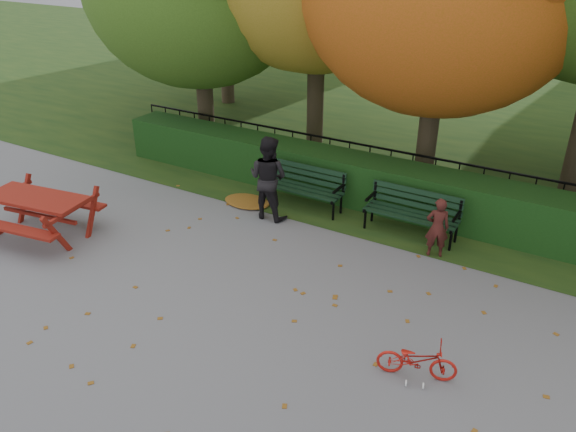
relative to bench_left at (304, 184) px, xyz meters
The scene contains 12 objects.
ground 3.96m from the bench_left, 70.65° to the right, with size 90.00×90.00×0.00m, color slate.
grass_strip 10.39m from the bench_left, 82.81° to the left, with size 90.00×90.00×0.00m, color #183312.
hedge 1.53m from the bench_left, 31.58° to the left, with size 13.00×0.90×1.00m, color black.
iron_fence 2.06m from the bench_left, 50.89° to the left, with size 14.00×0.04×1.02m.
bench_left is the anchor object (origin of this frame).
bench_right 2.40m from the bench_left, ahead, with size 1.80×0.57×0.88m.
picnic_table 5.24m from the bench_left, 134.90° to the right, with size 2.17×1.86×0.95m.
leaf_pile 1.32m from the bench_left, 155.86° to the right, with size 1.06×0.74×0.07m, color brown.
leaf_scatter 3.68m from the bench_left, 69.08° to the right, with size 9.00×5.70×0.01m, color brown, non-canonical shape.
child 3.11m from the bench_left, 10.87° to the right, with size 0.42×0.27×1.14m, color #401814.
adult 0.95m from the bench_left, 114.82° to the right, with size 0.84×0.66×1.73m, color black.
bicycle 5.35m from the bench_left, 44.65° to the right, with size 0.36×1.04×0.55m, color red.
Camera 1 is at (3.93, -5.80, 5.29)m, focal length 35.00 mm.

